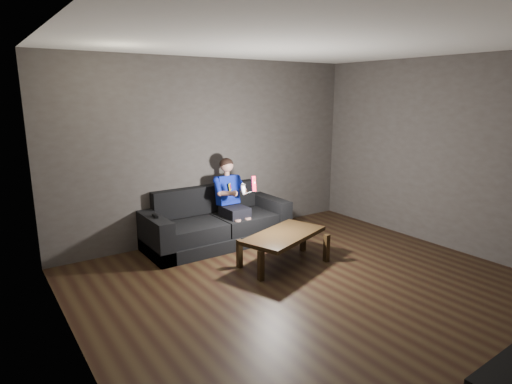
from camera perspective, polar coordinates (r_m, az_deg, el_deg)
floor at (r=4.99m, az=8.89°, el=-13.16°), size 5.00×5.00×0.00m
back_wall at (r=6.57m, az=-5.79°, el=5.63°), size 5.00×0.04×2.70m
left_wall at (r=3.39m, az=-22.85°, el=-2.34°), size 0.04×5.00×2.70m
right_wall at (r=6.53m, az=25.63°, el=4.37°), size 0.04×5.00×2.70m
ceiling at (r=4.51m, az=10.15°, el=19.36°), size 5.00×5.00×0.02m
sofa at (r=6.39m, az=-5.37°, el=-4.51°), size 2.13×0.92×0.82m
child at (r=6.34m, az=-3.33°, el=-0.31°), size 0.49×0.60×1.19m
wii_remote_red at (r=5.96m, az=-0.32°, el=1.11°), size 0.07×0.09×0.22m
nunchuk_white at (r=5.88m, az=-1.74°, el=0.48°), size 0.08×0.11×0.16m
wii_remote_black at (r=5.84m, az=-13.31°, el=-3.13°), size 0.05×0.17×0.03m
coffee_table at (r=5.57m, az=3.75°, el=-6.07°), size 1.30×0.94×0.43m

